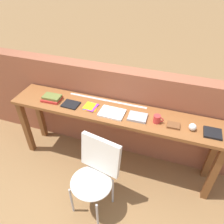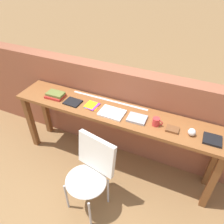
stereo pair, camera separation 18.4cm
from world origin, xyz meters
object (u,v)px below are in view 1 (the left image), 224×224
at_px(book_open_centre, 112,113).
at_px(leather_journal_brown, 173,125).
at_px(magazine_cycling, 71,104).
at_px(pamphlet_pile_colourful, 91,107).
at_px(sports_ball_small, 193,127).
at_px(book_stack_leftmost, 52,98).
at_px(mug, 157,119).
at_px(chair_white_moulded, 95,173).
at_px(book_repair_rightmost, 213,133).

distance_m(book_open_centre, leather_journal_brown, 0.68).
xyz_separation_m(magazine_cycling, pamphlet_pile_colourful, (0.24, 0.04, -0.00)).
height_order(book_open_centre, sports_ball_small, sports_ball_small).
xyz_separation_m(book_stack_leftmost, leather_journal_brown, (1.46, -0.02, -0.02)).
distance_m(book_stack_leftmost, magazine_cycling, 0.27).
relative_size(book_open_centre, mug, 2.54).
bearing_deg(chair_white_moulded, book_stack_leftmost, 142.74).
distance_m(book_open_centre, mug, 0.51).
xyz_separation_m(book_open_centre, book_repair_rightmost, (1.07, 0.01, 0.00)).
xyz_separation_m(pamphlet_pile_colourful, sports_ball_small, (1.14, -0.03, 0.03)).
bearing_deg(magazine_cycling, book_stack_leftmost, 177.57).
relative_size(magazine_cycling, book_open_centre, 0.70).
relative_size(chair_white_moulded, magazine_cycling, 4.58).
bearing_deg(mug, book_open_centre, -178.91).
relative_size(mug, book_repair_rightmost, 0.63).
distance_m(magazine_cycling, pamphlet_pile_colourful, 0.25).
bearing_deg(chair_white_moulded, mug, 49.59).
relative_size(book_stack_leftmost, book_open_centre, 0.82).
distance_m(pamphlet_pile_colourful, sports_ball_small, 1.14).
bearing_deg(sports_ball_small, leather_journal_brown, -178.03).
relative_size(book_stack_leftmost, mug, 2.07).
xyz_separation_m(book_open_centre, sports_ball_small, (0.87, 0.01, 0.03)).
bearing_deg(leather_journal_brown, pamphlet_pile_colourful, 176.32).
bearing_deg(chair_white_moulded, book_repair_rightmost, 28.80).
height_order(magazine_cycling, leather_journal_brown, leather_journal_brown).
bearing_deg(pamphlet_pile_colourful, book_repair_rightmost, -1.18).
bearing_deg(sports_ball_small, book_repair_rightmost, 0.21).
relative_size(book_open_centre, sports_ball_small, 3.62).
relative_size(book_open_centre, book_repair_rightmost, 1.60).
bearing_deg(leather_journal_brown, magazine_cycling, 178.43).
bearing_deg(magazine_cycling, leather_journal_brown, 2.45).
bearing_deg(magazine_cycling, sports_ball_small, 2.72).
height_order(chair_white_moulded, leather_journal_brown, leather_journal_brown).
distance_m(pamphlet_pile_colourful, leather_journal_brown, 0.95).
relative_size(magazine_cycling, pamphlet_pile_colourful, 1.05).
xyz_separation_m(chair_white_moulded, mug, (0.50, 0.58, 0.40)).
distance_m(pamphlet_pile_colourful, book_open_centre, 0.27).
distance_m(mug, book_repair_rightmost, 0.56).
xyz_separation_m(chair_white_moulded, pamphlet_pile_colourful, (-0.28, 0.61, 0.36)).
distance_m(magazine_cycling, sports_ball_small, 1.38).
height_order(book_stack_leftmost, book_open_centre, book_stack_leftmost).
relative_size(magazine_cycling, book_repair_rightmost, 1.12).
bearing_deg(leather_journal_brown, book_repair_rightmost, -0.53).
height_order(pamphlet_pile_colourful, sports_ball_small, sports_ball_small).
bearing_deg(pamphlet_pile_colourful, mug, -1.83).
xyz_separation_m(magazine_cycling, leather_journal_brown, (1.19, 0.00, 0.00)).
bearing_deg(book_stack_leftmost, book_repair_rightmost, -0.46).
bearing_deg(book_open_centre, pamphlet_pile_colourful, 174.17).
relative_size(mug, sports_ball_small, 1.43).
bearing_deg(book_stack_leftmost, chair_white_moulded, -37.26).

